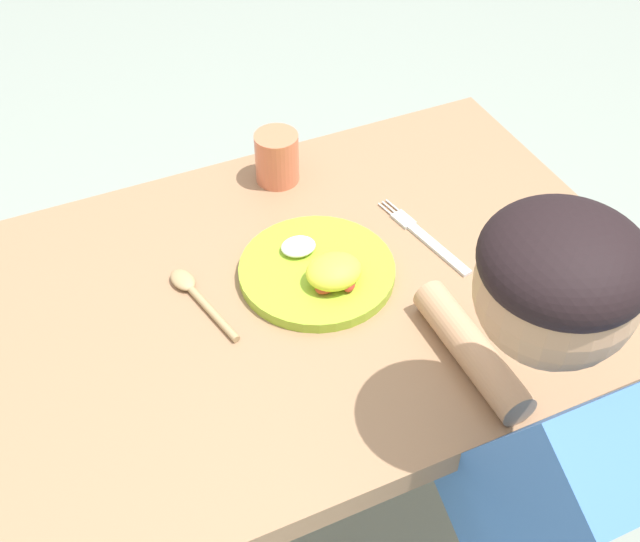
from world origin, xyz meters
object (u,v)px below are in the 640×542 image
object	(u,v)px
person	(546,513)
fork	(426,238)
drinking_cup	(277,158)
spoon	(195,293)
plate	(320,270)

from	to	relation	value
person	fork	bearing A→B (deg)	80.97
fork	drinking_cup	size ratio (longest dim) A/B	2.34
fork	spoon	world-z (taller)	spoon
spoon	person	distance (m)	0.60
fork	drinking_cup	world-z (taller)	drinking_cup
plate	drinking_cup	xyz separation A→B (m)	(0.04, 0.27, 0.03)
plate	fork	world-z (taller)	plate
fork	spoon	size ratio (longest dim) A/B	1.21
spoon	drinking_cup	distance (m)	0.32
plate	spoon	size ratio (longest dim) A/B	1.36
plate	drinking_cup	world-z (taller)	drinking_cup
plate	person	bearing A→B (deg)	-74.78
plate	drinking_cup	size ratio (longest dim) A/B	2.64
fork	drinking_cup	xyz separation A→B (m)	(-0.16, 0.26, 0.04)
spoon	drinking_cup	xyz separation A→B (m)	(0.23, 0.22, 0.04)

